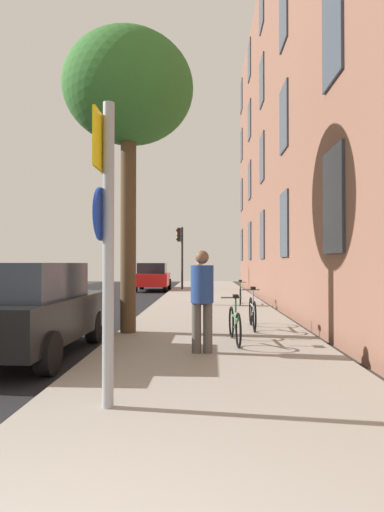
{
  "coord_description": "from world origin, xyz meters",
  "views": [
    {
      "loc": [
        0.91,
        -1.22,
        1.63
      ],
      "look_at": [
        0.48,
        13.28,
        1.87
      ],
      "focal_mm": 29.41,
      "sensor_mm": 36.0,
      "label": 1
    }
  ],
  "objects_px": {
    "bicycle_1": "(252,312)",
    "car_0": "(29,309)",
    "bicycle_0": "(235,324)",
    "pedestrian_1": "(200,279)",
    "tree_near": "(129,92)",
    "car_1": "(153,276)",
    "sign_post": "(106,230)",
    "pedestrian_0": "(202,294)",
    "bicycle_2": "(240,295)",
    "traffic_light": "(180,246)"
  },
  "relations": [
    {
      "from": "bicycle_1",
      "to": "pedestrian_1",
      "type": "xyz_separation_m",
      "value": [
        -1.26,
        5.44,
        0.55
      ]
    },
    {
      "from": "bicycle_1",
      "to": "car_1",
      "type": "distance_m",
      "value": 15.31
    },
    {
      "from": "car_1",
      "to": "pedestrian_0",
      "type": "bearing_deg",
      "value": -80.29
    },
    {
      "from": "pedestrian_0",
      "to": "tree_near",
      "type": "bearing_deg",
      "value": 128.58
    },
    {
      "from": "bicycle_2",
      "to": "traffic_light",
      "type": "bearing_deg",
      "value": 106.43
    },
    {
      "from": "bicycle_1",
      "to": "car_0",
      "type": "bearing_deg",
      "value": -148.6
    },
    {
      "from": "sign_post",
      "to": "car_0",
      "type": "xyz_separation_m",
      "value": [
        -2.01,
        2.8,
        -1.13
      ]
    },
    {
      "from": "bicycle_0",
      "to": "pedestrian_0",
      "type": "bearing_deg",
      "value": -123.3
    },
    {
      "from": "sign_post",
      "to": "traffic_light",
      "type": "relative_size",
      "value": 0.88
    },
    {
      "from": "tree_near",
      "to": "bicycle_1",
      "type": "bearing_deg",
      "value": 12.58
    },
    {
      "from": "traffic_light",
      "to": "car_0",
      "type": "xyz_separation_m",
      "value": [
        -1.64,
        -17.35,
        -1.76
      ]
    },
    {
      "from": "traffic_light",
      "to": "bicycle_0",
      "type": "bearing_deg",
      "value": -83.19
    },
    {
      "from": "bicycle_2",
      "to": "car_0",
      "type": "height_order",
      "value": "car_0"
    },
    {
      "from": "sign_post",
      "to": "car_1",
      "type": "bearing_deg",
      "value": 95.63
    },
    {
      "from": "bicycle_1",
      "to": "bicycle_2",
      "type": "distance_m",
      "value": 5.62
    },
    {
      "from": "bicycle_1",
      "to": "bicycle_2",
      "type": "bearing_deg",
      "value": 87.91
    },
    {
      "from": "bicycle_1",
      "to": "pedestrian_1",
      "type": "height_order",
      "value": "pedestrian_1"
    },
    {
      "from": "traffic_light",
      "to": "pedestrian_1",
      "type": "relative_size",
      "value": 2.24
    },
    {
      "from": "sign_post",
      "to": "bicycle_0",
      "type": "height_order",
      "value": "sign_post"
    },
    {
      "from": "pedestrian_0",
      "to": "pedestrian_1",
      "type": "relative_size",
      "value": 1.06
    },
    {
      "from": "pedestrian_0",
      "to": "car_1",
      "type": "bearing_deg",
      "value": 99.71
    },
    {
      "from": "pedestrian_1",
      "to": "car_1",
      "type": "height_order",
      "value": "pedestrian_1"
    },
    {
      "from": "bicycle_1",
      "to": "pedestrian_1",
      "type": "distance_m",
      "value": 5.61
    },
    {
      "from": "bicycle_0",
      "to": "pedestrian_1",
      "type": "xyz_separation_m",
      "value": [
        -0.73,
        7.16,
        0.57
      ]
    },
    {
      "from": "sign_post",
      "to": "pedestrian_1",
      "type": "distance_m",
      "value": 10.85
    },
    {
      "from": "bicycle_1",
      "to": "car_0",
      "type": "distance_m",
      "value": 4.87
    },
    {
      "from": "bicycle_2",
      "to": "bicycle_1",
      "type": "bearing_deg",
      "value": -92.09
    },
    {
      "from": "bicycle_1",
      "to": "car_1",
      "type": "bearing_deg",
      "value": 105.64
    },
    {
      "from": "traffic_light",
      "to": "car_1",
      "type": "relative_size",
      "value": 0.88
    },
    {
      "from": "bicycle_0",
      "to": "bicycle_1",
      "type": "xyz_separation_m",
      "value": [
        0.53,
        1.72,
        0.02
      ]
    },
    {
      "from": "bicycle_0",
      "to": "car_1",
      "type": "bearing_deg",
      "value": 102.31
    },
    {
      "from": "traffic_light",
      "to": "pedestrian_0",
      "type": "distance_m",
      "value": 17.58
    },
    {
      "from": "car_0",
      "to": "car_1",
      "type": "height_order",
      "value": "same"
    },
    {
      "from": "bicycle_2",
      "to": "car_1",
      "type": "relative_size",
      "value": 0.38
    },
    {
      "from": "tree_near",
      "to": "car_1",
      "type": "bearing_deg",
      "value": 95.04
    },
    {
      "from": "tree_near",
      "to": "car_1",
      "type": "height_order",
      "value": "tree_near"
    },
    {
      "from": "traffic_light",
      "to": "bicycle_0",
      "type": "xyz_separation_m",
      "value": [
        1.97,
        -16.53,
        -2.13
      ]
    },
    {
      "from": "car_0",
      "to": "pedestrian_1",
      "type": "bearing_deg",
      "value": 70.1
    },
    {
      "from": "pedestrian_0",
      "to": "sign_post",
      "type": "bearing_deg",
      "value": -110.38
    },
    {
      "from": "bicycle_0",
      "to": "bicycle_2",
      "type": "distance_m",
      "value": 7.37
    },
    {
      "from": "traffic_light",
      "to": "pedestrian_1",
      "type": "distance_m",
      "value": 9.58
    },
    {
      "from": "bicycle_2",
      "to": "pedestrian_1",
      "type": "relative_size",
      "value": 0.97
    },
    {
      "from": "car_0",
      "to": "car_1",
      "type": "xyz_separation_m",
      "value": [
        0.03,
        17.27,
        0.0
      ]
    },
    {
      "from": "bicycle_2",
      "to": "pedestrian_1",
      "type": "height_order",
      "value": "pedestrian_1"
    },
    {
      "from": "tree_near",
      "to": "pedestrian_1",
      "type": "xyz_separation_m",
      "value": [
        1.51,
        6.06,
        -4.34
      ]
    },
    {
      "from": "sign_post",
      "to": "pedestrian_0",
      "type": "bearing_deg",
      "value": 69.62
    },
    {
      "from": "sign_post",
      "to": "bicycle_0",
      "type": "relative_size",
      "value": 1.92
    },
    {
      "from": "sign_post",
      "to": "tree_near",
      "type": "xyz_separation_m",
      "value": [
        -0.63,
        4.72,
        3.41
      ]
    },
    {
      "from": "pedestrian_1",
      "to": "car_0",
      "type": "height_order",
      "value": "pedestrian_1"
    },
    {
      "from": "sign_post",
      "to": "tree_near",
      "type": "distance_m",
      "value": 5.85
    }
  ]
}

